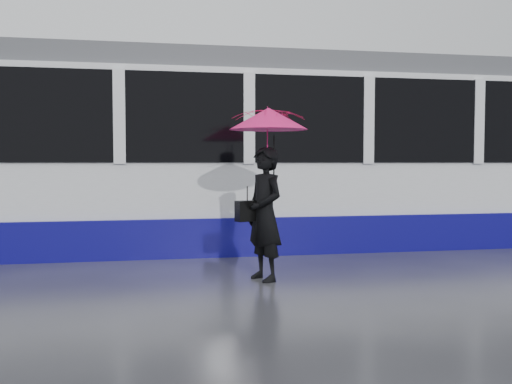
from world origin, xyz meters
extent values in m
plane|color=#2B2B30|center=(0.00, 0.00, 0.00)|extent=(90.00, 90.00, 0.00)
cube|color=#3F3D38|center=(0.00, 1.78, 0.01)|extent=(34.00, 0.07, 0.02)
cube|color=#3F3D38|center=(0.00, 3.22, 0.01)|extent=(34.00, 0.07, 0.02)
cube|color=white|center=(-1.24, 2.50, 1.52)|extent=(24.00, 2.40, 2.95)
cube|color=#0D0A71|center=(-1.24, 2.50, 0.31)|extent=(24.00, 2.56, 0.62)
cube|color=black|center=(-1.24, 2.50, 2.20)|extent=(23.00, 2.48, 1.40)
cube|color=#4E5055|center=(-1.24, 2.50, 3.17)|extent=(23.60, 2.20, 0.35)
imported|color=black|center=(0.13, -0.58, 0.85)|extent=(0.61, 0.73, 1.70)
imported|color=#FF1590|center=(0.18, -0.58, 1.79)|extent=(1.22, 1.23, 0.85)
cone|color=#FF1590|center=(0.18, -0.58, 2.05)|extent=(1.31, 1.31, 0.28)
cylinder|color=black|center=(0.18, -0.58, 2.21)|extent=(0.01, 0.01, 0.06)
cylinder|color=black|center=(0.25, -0.56, 1.47)|extent=(0.02, 0.02, 0.74)
cube|color=black|center=(-0.09, -0.56, 0.89)|extent=(0.33, 0.24, 0.26)
cylinder|color=black|center=(-0.09, -0.56, 1.11)|extent=(0.01, 0.01, 0.18)
camera|label=1|loc=(-1.33, -7.64, 1.51)|focal=40.00mm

